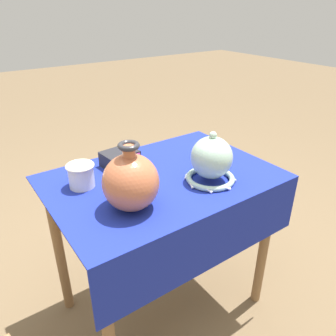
# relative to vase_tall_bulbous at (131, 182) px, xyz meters

# --- Properties ---
(ground_plane) EXTENTS (14.00, 14.00, 0.00)m
(ground_plane) POSITION_rel_vase_tall_bulbous_xyz_m (0.21, 0.13, -0.82)
(ground_plane) COLOR brown
(display_table) EXTENTS (0.91, 0.63, 0.72)m
(display_table) POSITION_rel_vase_tall_bulbous_xyz_m (0.21, 0.11, -0.20)
(display_table) COLOR olive
(display_table) RESTS_ON ground_plane
(vase_tall_bulbous) EXTENTS (0.19, 0.19, 0.24)m
(vase_tall_bulbous) POSITION_rel_vase_tall_bulbous_xyz_m (0.00, 0.00, 0.00)
(vase_tall_bulbous) COLOR #BC6642
(vase_tall_bulbous) RESTS_ON display_table
(vase_dome_bell) EXTENTS (0.20, 0.20, 0.21)m
(vase_dome_bell) POSITION_rel_vase_tall_bulbous_xyz_m (0.35, -0.01, -0.01)
(vase_dome_bell) COLOR #A8CCB7
(vase_dome_bell) RESTS_ON display_table
(mosaic_tile_box) EXTENTS (0.16, 0.13, 0.07)m
(mosaic_tile_box) POSITION_rel_vase_tall_bulbous_xyz_m (0.12, 0.31, -0.07)
(mosaic_tile_box) COLOR #232328
(mosaic_tile_box) RESTS_ON display_table
(cup_wide_ivory) EXTENTS (0.11, 0.11, 0.09)m
(cup_wide_ivory) POSITION_rel_vase_tall_bulbous_xyz_m (-0.09, 0.24, -0.05)
(cup_wide_ivory) COLOR white
(cup_wide_ivory) RESTS_ON display_table
(cup_wide_slate) EXTENTS (0.12, 0.12, 0.08)m
(cup_wide_slate) POSITION_rel_vase_tall_bulbous_xyz_m (0.48, 0.14, -0.06)
(cup_wide_slate) COLOR slate
(cup_wide_slate) RESTS_ON display_table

